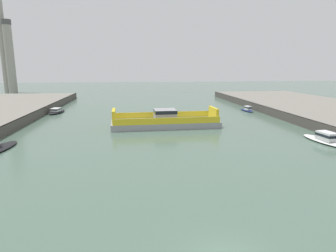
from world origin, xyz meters
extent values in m
cube|color=#939399|center=(0.56, 37.04, 0.55)|extent=(19.42, 7.49, 1.10)
cube|color=yellow|center=(0.44, 40.38, 1.65)|extent=(18.41, 0.78, 1.10)
cube|color=yellow|center=(0.68, 33.70, 1.65)|extent=(18.41, 0.78, 1.10)
cube|color=#939399|center=(0.56, 37.04, 2.13)|extent=(3.97, 3.88, 2.05)
cube|color=black|center=(0.56, 37.04, 2.80)|extent=(4.01, 3.92, 0.60)
cube|color=yellow|center=(9.65, 37.37, 2.20)|extent=(0.67, 4.78, 2.20)
cube|color=yellow|center=(-8.53, 36.72, 2.20)|extent=(0.67, 4.78, 2.20)
ellipsoid|color=black|center=(-23.12, 55.85, 0.25)|extent=(3.48, 7.34, 0.49)
cube|color=silver|center=(-23.19, 55.33, 0.86)|extent=(2.09, 2.69, 0.74)
cube|color=black|center=(-23.19, 55.33, 0.95)|extent=(2.15, 2.77, 0.22)
ellipsoid|color=navy|center=(22.59, 53.21, 0.19)|extent=(2.23, 5.54, 0.38)
cube|color=silver|center=(22.65, 52.81, 0.85)|extent=(1.31, 2.01, 0.94)
cube|color=black|center=(22.65, 52.81, 0.97)|extent=(1.34, 2.07, 0.28)
ellipsoid|color=white|center=(22.10, 23.40, 0.21)|extent=(3.20, 8.14, 0.42)
cube|color=silver|center=(22.15, 22.81, 1.01)|extent=(1.97, 2.93, 1.18)
cube|color=black|center=(22.15, 22.81, 1.16)|extent=(2.03, 3.01, 0.35)
cylinder|color=#9E998E|center=(-55.37, 114.40, 14.76)|extent=(3.37, 3.37, 29.51)
cylinder|color=#4C4C4C|center=(-55.37, 114.40, 28.51)|extent=(3.64, 3.64, 2.00)
cylinder|color=#9E998E|center=(-58.51, 116.86, 19.94)|extent=(2.79, 2.79, 39.89)
camera|label=1|loc=(-4.95, -13.68, 10.57)|focal=30.62mm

